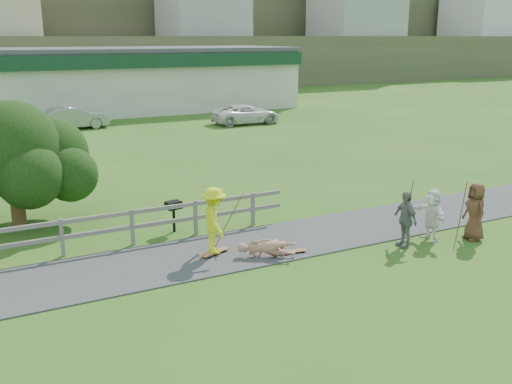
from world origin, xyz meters
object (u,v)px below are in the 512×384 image
skater_fallen (266,248)px  spectator_d (432,215)px  car_silver (73,118)px  car_white (246,114)px  bbq (174,217)px  skater_rider (214,224)px  tree (14,175)px  spectator_c (475,212)px  spectator_b (405,219)px

skater_fallen → spectator_d: size_ratio=1.01×
car_silver → car_white: car_silver is taller
skater_fallen → bbq: 3.65m
spectator_d → bbq: size_ratio=1.59×
skater_fallen → bbq: bearing=55.5°
skater_rider → spectator_d: size_ratio=1.18×
skater_rider → bbq: (-0.34, 2.46, -0.44)m
car_silver → tree: tree is taller
tree → car_silver: bearing=75.1°
spectator_c → car_white: bearing=-176.6°
spectator_b → tree: bearing=-120.6°
spectator_b → car_white: 24.92m
skater_fallen → car_silver: bearing=31.8°
tree → skater_rider: bearing=-49.3°
skater_fallen → spectator_d: (5.13, -0.97, 0.50)m
spectator_b → car_white: size_ratio=0.34×
spectator_b → tree: tree is taller
car_silver → bbq: bearing=174.0°
skater_rider → car_white: (11.95, 22.12, -0.26)m
skater_rider → skater_fallen: skater_rider is taller
tree → car_white: bearing=45.3°
spectator_c → tree: bearing=-109.1°
spectator_b → spectator_d: bearing=99.0°
spectator_c → car_silver: bearing=-152.5°
spectator_c → spectator_b: bearing=-89.2°
skater_fallen → tree: size_ratio=0.33×
skater_rider → bbq: 2.52m
skater_fallen → spectator_b: bearing=-73.8°
skater_fallen → spectator_c: spectator_c is taller
spectator_c → spectator_d: 1.32m
skater_fallen → tree: tree is taller
skater_fallen → car_silver: 26.13m
spectator_c → skater_rider: bearing=-94.1°
skater_fallen → spectator_d: bearing=-70.1°
skater_fallen → tree: bearing=73.7°
skater_rider → tree: 7.15m
skater_rider → car_silver: 25.29m
spectator_c → bbq: bearing=-108.1°
skater_fallen → spectator_b: 4.21m
car_white → tree: tree is taller
spectator_b → bbq: spectator_b is taller
skater_rider → tree: bearing=49.3°
spectator_d → skater_fallen: bearing=-94.6°
car_white → spectator_c: bearing=170.7°
spectator_c → skater_fallen: bearing=-90.2°
skater_rider → spectator_d: 6.59m
spectator_b → car_silver: (-4.57, 27.16, -0.09)m
spectator_d → bbq: spectator_d is taller
skater_rider → car_silver: skater_rider is taller
skater_rider → car_white: skater_rider is taller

